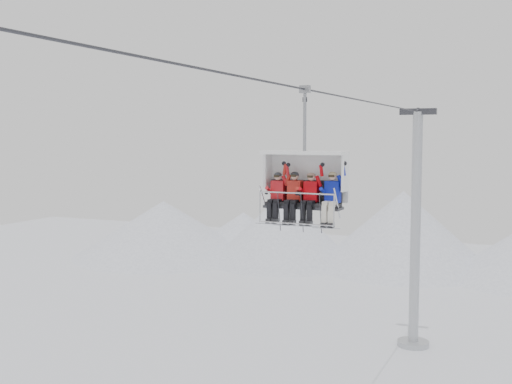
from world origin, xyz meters
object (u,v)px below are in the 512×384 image
at_px(skier_far_left, 277,195).
at_px(skier_center_right, 310,196).
at_px(chairlift_carrier, 306,178).
at_px(skier_center_left, 294,195).
at_px(lift_tower_right, 415,246).
at_px(skier_far_right, 332,196).

relative_size(skier_far_left, skier_center_right, 1.00).
height_order(chairlift_carrier, skier_center_left, chairlift_carrier).
height_order(lift_tower_right, skier_far_left, lift_tower_right).
distance_m(lift_tower_right, skier_center_left, 19.22).
bearing_deg(skier_far_left, skier_center_left, 0.42).
height_order(chairlift_carrier, skier_center_right, chairlift_carrier).
height_order(chairlift_carrier, skier_far_left, chairlift_carrier).
relative_size(lift_tower_right, skier_center_left, 7.99).
relative_size(lift_tower_right, skier_far_left, 7.99).
distance_m(skier_center_left, skier_center_right, 0.51).
distance_m(chairlift_carrier, skier_center_right, 0.63).
bearing_deg(skier_far_left, skier_center_right, 0.12).
relative_size(skier_far_left, skier_center_left, 1.00).
xyz_separation_m(lift_tower_right, skier_center_right, (0.25, -18.70, 4.43)).
relative_size(lift_tower_right, skier_far_right, 7.99).
bearing_deg(skier_center_left, skier_far_left, -179.58).
distance_m(skier_center_right, skier_far_right, 0.65).
bearing_deg(skier_far_left, skier_far_right, 0.23).
xyz_separation_m(chairlift_carrier, skier_far_right, (0.89, -0.30, -0.47)).
bearing_deg(skier_far_right, chairlift_carrier, 161.23).
height_order(skier_far_left, skier_center_right, skier_center_right).
bearing_deg(lift_tower_right, skier_far_right, -87.26).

